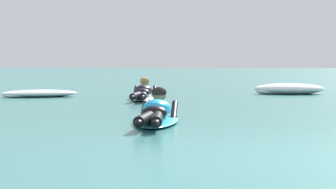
{
  "coord_description": "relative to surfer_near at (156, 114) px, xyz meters",
  "views": [
    {
      "loc": [
        -0.96,
        -5.78,
        0.88
      ],
      "look_at": [
        -1.79,
        5.91,
        0.26
      ],
      "focal_mm": 69.35,
      "sensor_mm": 36.0,
      "label": 1
    }
  ],
  "objects": [
    {
      "name": "surfer_far",
      "position": [
        -0.79,
        5.41,
        0.01
      ],
      "size": [
        0.6,
        2.53,
        0.55
      ],
      "color": "white",
      "rests_on": "ground"
    },
    {
      "name": "whitewater_mid_right",
      "position": [
        2.77,
        8.19,
        -0.0
      ],
      "size": [
        1.86,
        1.1,
        0.28
      ],
      "color": "white",
      "rests_on": "ground"
    },
    {
      "name": "ground_plane",
      "position": [
        1.76,
        6.82,
        -0.14
      ],
      "size": [
        120.0,
        120.0,
        0.0
      ],
      "primitive_type": "plane",
      "color": "#387A75"
    },
    {
      "name": "whitewater_front",
      "position": [
        -3.4,
        6.39,
        -0.05
      ],
      "size": [
        2.0,
        1.43,
        0.18
      ],
      "color": "white",
      "rests_on": "ground"
    },
    {
      "name": "surfer_near",
      "position": [
        0.0,
        0.0,
        0.0
      ],
      "size": [
        0.61,
        2.59,
        0.53
      ],
      "color": "#2DB2D1",
      "rests_on": "ground"
    }
  ]
}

